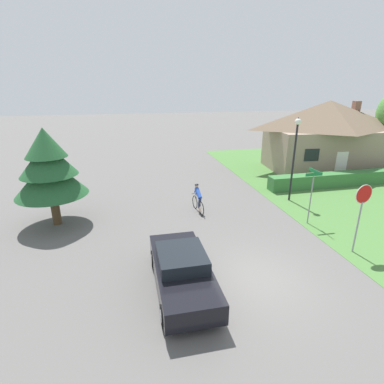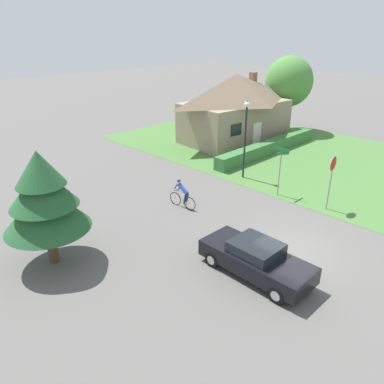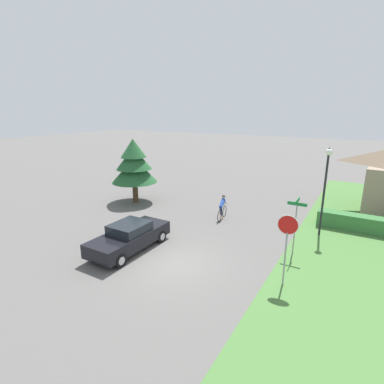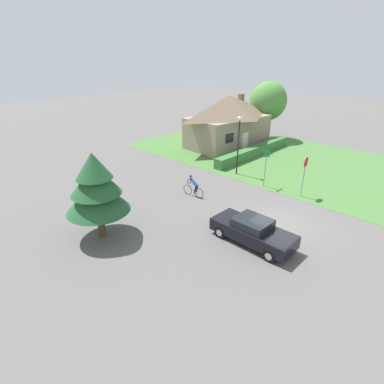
{
  "view_description": "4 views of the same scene",
  "coord_description": "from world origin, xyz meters",
  "px_view_note": "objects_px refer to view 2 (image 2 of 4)",
  "views": [
    {
      "loc": [
        -4.2,
        -8.43,
        6.61
      ],
      "look_at": [
        -1.24,
        4.62,
        1.84
      ],
      "focal_mm": 28.0,
      "sensor_mm": 36.0,
      "label": 1
    },
    {
      "loc": [
        -13.02,
        -6.86,
        8.94
      ],
      "look_at": [
        -1.83,
        4.38,
        1.96
      ],
      "focal_mm": 35.0,
      "sensor_mm": 36.0,
      "label": 2
    },
    {
      "loc": [
        7.11,
        -10.3,
        6.87
      ],
      "look_at": [
        -2.13,
        5.44,
        1.83
      ],
      "focal_mm": 28.0,
      "sensor_mm": 36.0,
      "label": 3
    },
    {
      "loc": [
        -14.69,
        -7.06,
        9.11
      ],
      "look_at": [
        -2.46,
        4.69,
        1.5
      ],
      "focal_mm": 28.0,
      "sensor_mm": 36.0,
      "label": 4
    }
  ],
  "objects_px": {
    "cyclist": "(183,195)",
    "conifer_tall_near": "(44,197)",
    "sedan_left_lane": "(256,259)",
    "deciduous_tree_right": "(289,82)",
    "stop_sign": "(332,172)",
    "cottage_house": "(235,107)",
    "street_name_sign": "(280,163)",
    "street_lamp": "(246,127)"
  },
  "relations": [
    {
      "from": "cyclist",
      "to": "conifer_tall_near",
      "type": "height_order",
      "value": "conifer_tall_near"
    },
    {
      "from": "sedan_left_lane",
      "to": "cyclist",
      "type": "relative_size",
      "value": 2.57
    },
    {
      "from": "deciduous_tree_right",
      "to": "stop_sign",
      "type": "bearing_deg",
      "value": -140.19
    },
    {
      "from": "deciduous_tree_right",
      "to": "cottage_house",
      "type": "bearing_deg",
      "value": 169.83
    },
    {
      "from": "cyclist",
      "to": "street_name_sign",
      "type": "relative_size",
      "value": 0.63
    },
    {
      "from": "sedan_left_lane",
      "to": "conifer_tall_near",
      "type": "distance_m",
      "value": 8.58
    },
    {
      "from": "cottage_house",
      "to": "stop_sign",
      "type": "height_order",
      "value": "cottage_house"
    },
    {
      "from": "cottage_house",
      "to": "street_lamp",
      "type": "distance_m",
      "value": 8.83
    },
    {
      "from": "street_lamp",
      "to": "street_name_sign",
      "type": "relative_size",
      "value": 1.76
    },
    {
      "from": "cottage_house",
      "to": "street_name_sign",
      "type": "height_order",
      "value": "cottage_house"
    },
    {
      "from": "street_lamp",
      "to": "conifer_tall_near",
      "type": "bearing_deg",
      "value": -178.35
    },
    {
      "from": "cottage_house",
      "to": "cyclist",
      "type": "distance_m",
      "value": 14.04
    },
    {
      "from": "conifer_tall_near",
      "to": "deciduous_tree_right",
      "type": "relative_size",
      "value": 0.72
    },
    {
      "from": "stop_sign",
      "to": "deciduous_tree_right",
      "type": "distance_m",
      "value": 17.31
    },
    {
      "from": "street_name_sign",
      "to": "deciduous_tree_right",
      "type": "distance_m",
      "value": 15.88
    },
    {
      "from": "deciduous_tree_right",
      "to": "conifer_tall_near",
      "type": "bearing_deg",
      "value": -168.39
    },
    {
      "from": "cyclist",
      "to": "street_lamp",
      "type": "xyz_separation_m",
      "value": [
        5.84,
        0.45,
        2.61
      ]
    },
    {
      "from": "cyclist",
      "to": "stop_sign",
      "type": "xyz_separation_m",
      "value": [
        5.33,
        -5.6,
        1.4
      ]
    },
    {
      "from": "cyclist",
      "to": "conifer_tall_near",
      "type": "bearing_deg",
      "value": 82.94
    },
    {
      "from": "sedan_left_lane",
      "to": "cyclist",
      "type": "bearing_deg",
      "value": -18.12
    },
    {
      "from": "stop_sign",
      "to": "deciduous_tree_right",
      "type": "relative_size",
      "value": 0.44
    },
    {
      "from": "conifer_tall_near",
      "to": "street_name_sign",
      "type": "bearing_deg",
      "value": -12.58
    },
    {
      "from": "cyclist",
      "to": "street_name_sign",
      "type": "distance_m",
      "value": 5.87
    },
    {
      "from": "cottage_house",
      "to": "stop_sign",
      "type": "xyz_separation_m",
      "value": [
        -6.93,
        -12.1,
        -0.73
      ]
    },
    {
      "from": "sedan_left_lane",
      "to": "stop_sign",
      "type": "distance_m",
      "value": 7.64
    },
    {
      "from": "sedan_left_lane",
      "to": "street_lamp",
      "type": "distance_m",
      "value": 10.84
    },
    {
      "from": "conifer_tall_near",
      "to": "deciduous_tree_right",
      "type": "xyz_separation_m",
      "value": [
        25.84,
        5.31,
        1.51
      ]
    },
    {
      "from": "conifer_tall_near",
      "to": "deciduous_tree_right",
      "type": "height_order",
      "value": "deciduous_tree_right"
    },
    {
      "from": "street_name_sign",
      "to": "deciduous_tree_right",
      "type": "relative_size",
      "value": 0.42
    },
    {
      "from": "cottage_house",
      "to": "cyclist",
      "type": "relative_size",
      "value": 5.58
    },
    {
      "from": "stop_sign",
      "to": "street_name_sign",
      "type": "distance_m",
      "value": 2.93
    },
    {
      "from": "cyclist",
      "to": "stop_sign",
      "type": "bearing_deg",
      "value": -142.91
    },
    {
      "from": "cottage_house",
      "to": "sedan_left_lane",
      "type": "xyz_separation_m",
      "value": [
        -14.4,
        -12.88,
        -2.16
      ]
    },
    {
      "from": "sedan_left_lane",
      "to": "stop_sign",
      "type": "xyz_separation_m",
      "value": [
        7.47,
        0.78,
        1.43
      ]
    },
    {
      "from": "sedan_left_lane",
      "to": "cyclist",
      "type": "distance_m",
      "value": 6.73
    },
    {
      "from": "street_lamp",
      "to": "stop_sign",
      "type": "bearing_deg",
      "value": -94.86
    },
    {
      "from": "sedan_left_lane",
      "to": "street_lamp",
      "type": "height_order",
      "value": "street_lamp"
    },
    {
      "from": "stop_sign",
      "to": "street_lamp",
      "type": "xyz_separation_m",
      "value": [
        0.51,
        6.06,
        1.21
      ]
    },
    {
      "from": "cottage_house",
      "to": "stop_sign",
      "type": "bearing_deg",
      "value": -114.34
    },
    {
      "from": "street_name_sign",
      "to": "sedan_left_lane",
      "type": "bearing_deg",
      "value": -152.93
    },
    {
      "from": "cottage_house",
      "to": "deciduous_tree_right",
      "type": "height_order",
      "value": "deciduous_tree_right"
    },
    {
      "from": "cyclist",
      "to": "deciduous_tree_right",
      "type": "height_order",
      "value": "deciduous_tree_right"
    }
  ]
}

